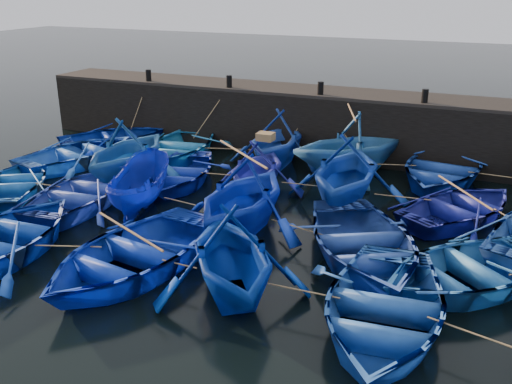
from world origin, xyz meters
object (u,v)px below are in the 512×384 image
at_px(boat_8, 179,172).
at_px(wooden_crate, 266,137).
at_px(boat_13, 15,182).
at_px(boat_0, 115,137).

relative_size(boat_8, wooden_crate, 8.49).
xyz_separation_m(boat_8, boat_13, (-4.52, -3.14, -0.03)).
bearing_deg(wooden_crate, boat_8, -176.61).
bearing_deg(boat_8, boat_13, -160.61).
bearing_deg(wooden_crate, boat_0, 161.12).
height_order(boat_13, wooden_crate, wooden_crate).
xyz_separation_m(boat_13, wooden_crate, (7.77, 3.33, 1.61)).
bearing_deg(boat_13, wooden_crate, 172.75).
xyz_separation_m(boat_0, wooden_crate, (8.25, -2.82, 1.57)).
height_order(boat_0, boat_8, boat_0).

